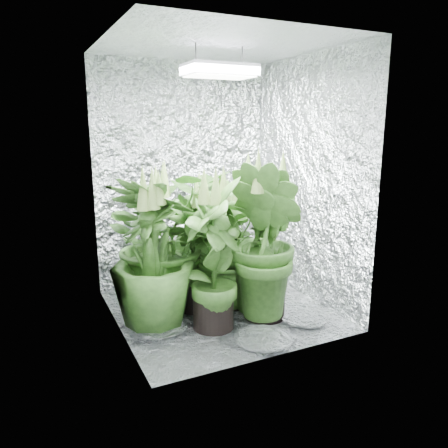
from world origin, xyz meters
name	(u,v)px	position (x,y,z in m)	size (l,w,h in m)	color
ground	(220,310)	(0.00, 0.00, 0.00)	(1.60, 1.60, 0.00)	silver
walls	(220,186)	(0.00, 0.00, 1.00)	(1.62, 1.62, 2.00)	silver
ceiling	(220,44)	(0.00, 0.00, 2.00)	(1.60, 1.60, 0.01)	silver
grow_lamp	(220,71)	(0.00, 0.00, 1.83)	(0.50, 0.30, 0.22)	gray
plant_a	(163,239)	(-0.37, 0.27, 0.56)	(1.20, 1.20, 1.18)	black
plant_b	(193,255)	(-0.18, 0.12, 0.45)	(0.63, 0.63, 0.99)	black
plant_c	(230,240)	(0.25, 0.31, 0.48)	(0.67, 0.67, 1.02)	black
plant_d	(153,255)	(-0.55, -0.05, 0.55)	(0.86, 0.86, 1.18)	black
plant_e	(233,243)	(0.14, 0.05, 0.53)	(1.18, 1.18, 1.11)	black
plant_f	(213,256)	(-0.17, -0.26, 0.54)	(0.71, 0.71, 1.18)	black
plant_g	(266,242)	(0.25, -0.26, 0.60)	(0.68, 0.68, 1.29)	black
plant_h	(206,243)	(0.00, 0.28, 0.49)	(0.76, 0.76, 1.07)	black
circulation_fan	(248,260)	(0.58, 0.61, 0.17)	(0.19, 0.33, 0.39)	black
plant_label	(275,280)	(0.32, -0.29, 0.30)	(0.05, 0.01, 0.09)	white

